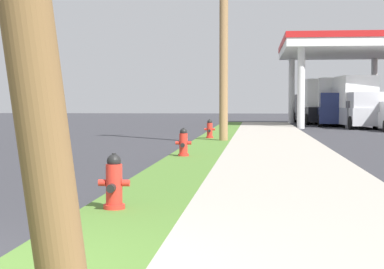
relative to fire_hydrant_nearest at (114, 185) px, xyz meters
name	(u,v)px	position (x,y,z in m)	size (l,w,h in m)	color
fire_hydrant_nearest	(114,185)	(0.00, 0.00, 0.00)	(0.42, 0.38, 0.74)	red
fire_hydrant_second	(183,144)	(-0.02, 8.24, 0.00)	(0.42, 0.38, 0.74)	red
fire_hydrant_third	(210,130)	(0.07, 16.58, 0.00)	(0.42, 0.37, 0.74)	red
utility_pole_midground	(224,23)	(0.69, 15.14, 4.00)	(1.14, 1.00, 8.49)	#937047
truck_silver_at_forecourt	(357,103)	(7.92, 30.42, 1.04)	(2.58, 6.53, 3.11)	#BCBCC1
truck_black_on_apron	(315,103)	(6.04, 37.13, 1.04)	(2.70, 6.56, 3.11)	black
truck_navy_at_far_bay	(333,103)	(6.96, 33.94, 1.04)	(2.53, 6.52, 3.11)	navy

